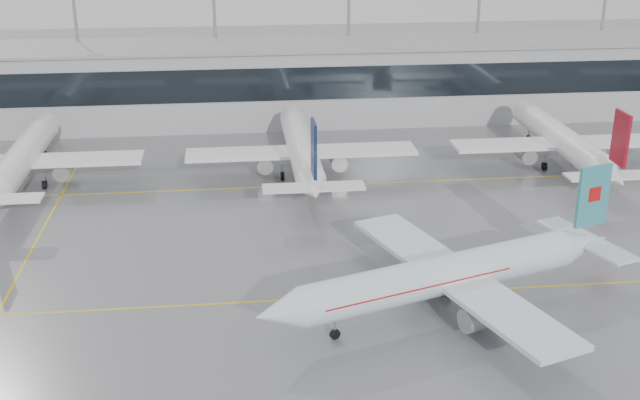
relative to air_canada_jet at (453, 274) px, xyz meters
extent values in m
plane|color=slate|center=(-10.05, 3.43, -3.60)|extent=(320.00, 320.00, 0.00)
cube|color=#DDBC0F|center=(-10.05, 3.43, -3.59)|extent=(120.00, 0.25, 0.01)
cube|color=#DDBC0F|center=(-10.05, 33.43, -3.59)|extent=(120.00, 0.25, 0.01)
cube|color=#DDBC0F|center=(-40.05, 18.43, -3.59)|extent=(0.25, 60.00, 0.01)
cube|color=#9E9EA2|center=(-10.05, 65.43, 2.40)|extent=(180.00, 15.00, 12.00)
cube|color=black|center=(-10.05, 57.88, 3.90)|extent=(180.00, 0.20, 5.00)
cube|color=gray|center=(-10.05, 65.43, 8.60)|extent=(182.00, 16.00, 0.40)
cylinder|color=gray|center=(-43.05, 71.43, 7.40)|extent=(0.50, 0.50, 22.00)
cylinder|color=gray|center=(-21.05, 71.43, 7.40)|extent=(0.50, 0.50, 22.00)
cylinder|color=gray|center=(0.95, 71.43, 7.40)|extent=(0.50, 0.50, 22.00)
cylinder|color=gray|center=(22.95, 71.43, 7.40)|extent=(0.50, 0.50, 22.00)
cylinder|color=gray|center=(44.95, 71.43, 7.40)|extent=(0.50, 0.50, 22.00)
cylinder|color=silver|center=(-1.22, -0.42, 0.09)|extent=(26.21, 11.94, 3.48)
cone|color=silver|center=(-15.65, -5.40, 0.09)|extent=(4.92, 4.59, 3.48)
cone|color=silver|center=(13.97, 4.82, 0.09)|extent=(6.43, 5.12, 3.48)
cube|color=silver|center=(0.20, 0.07, -0.31)|extent=(14.10, 28.80, 0.45)
cube|color=silver|center=(14.16, 4.88, 0.39)|extent=(6.25, 11.36, 0.25)
cube|color=teal|center=(14.35, 4.95, 4.79)|extent=(3.52, 1.50, 5.94)
cylinder|color=gray|center=(1.29, -4.63, -1.81)|extent=(4.09, 3.16, 2.10)
cylinder|color=gray|center=(-1.84, 4.44, -1.81)|extent=(4.09, 3.16, 2.10)
cylinder|color=gray|center=(-10.92, -3.77, -2.40)|extent=(0.20, 0.20, 1.49)
cylinder|color=black|center=(-10.92, -3.77, -3.15)|extent=(0.95, 0.58, 0.90)
cylinder|color=gray|center=(1.99, -2.06, -2.30)|extent=(0.24, 0.24, 1.49)
cylinder|color=black|center=(1.99, -2.06, -3.05)|extent=(1.19, 0.78, 1.10)
cylinder|color=gray|center=(0.30, 2.85, -2.30)|extent=(0.24, 0.24, 1.49)
cylinder|color=black|center=(0.30, 2.85, -3.05)|extent=(1.19, 0.78, 1.10)
cube|color=#B70F0F|center=(14.35, 4.95, 5.02)|extent=(1.47, 0.88, 1.40)
cube|color=#B70F0F|center=(-4.05, -1.40, 0.29)|extent=(18.16, 9.19, 0.12)
cylinder|color=white|center=(-45.05, 38.43, 0.20)|extent=(3.59, 27.36, 3.59)
cone|color=white|center=(-45.05, 54.11, 0.20)|extent=(3.59, 4.00, 3.59)
cube|color=white|center=(-45.05, 36.93, -0.20)|extent=(29.64, 5.00, 0.45)
cylinder|color=gray|center=(-40.25, 37.43, -1.70)|extent=(2.10, 3.60, 2.10)
cylinder|color=gray|center=(-45.05, 49.11, -2.37)|extent=(0.20, 0.20, 1.56)
cylinder|color=black|center=(-45.05, 49.11, -3.15)|extent=(0.30, 0.90, 0.90)
cylinder|color=gray|center=(-47.65, 35.93, -2.27)|extent=(0.24, 0.24, 1.56)
cylinder|color=black|center=(-47.65, 35.93, -3.05)|extent=(0.45, 1.10, 1.10)
cylinder|color=gray|center=(-42.45, 35.93, -2.27)|extent=(0.24, 0.24, 1.56)
cylinder|color=black|center=(-42.45, 35.93, -3.05)|extent=(0.45, 1.10, 1.10)
cylinder|color=white|center=(-10.05, 38.43, 0.20)|extent=(3.59, 27.36, 3.59)
cone|color=white|center=(-10.05, 54.11, 0.20)|extent=(3.59, 4.00, 3.59)
cone|color=white|center=(-10.05, 21.95, 0.20)|extent=(3.59, 5.60, 3.59)
cube|color=white|center=(-10.05, 36.93, -0.20)|extent=(29.64, 5.00, 0.45)
cube|color=white|center=(-10.05, 21.75, 0.50)|extent=(11.40, 2.80, 0.25)
cube|color=#0D193B|center=(-10.05, 21.55, 5.06)|extent=(0.35, 3.60, 6.12)
cylinder|color=gray|center=(-14.85, 37.43, -1.70)|extent=(2.10, 3.60, 2.10)
cylinder|color=gray|center=(-5.25, 37.43, -1.70)|extent=(2.10, 3.60, 2.10)
cylinder|color=gray|center=(-10.05, 49.11, -2.37)|extent=(0.20, 0.20, 1.56)
cylinder|color=black|center=(-10.05, 49.11, -3.15)|extent=(0.30, 0.90, 0.90)
cylinder|color=gray|center=(-12.65, 35.93, -2.27)|extent=(0.24, 0.24, 1.56)
cylinder|color=black|center=(-12.65, 35.93, -3.05)|extent=(0.45, 1.10, 1.10)
cylinder|color=gray|center=(-7.45, 35.93, -2.27)|extent=(0.24, 0.24, 1.56)
cylinder|color=black|center=(-7.45, 35.93, -3.05)|extent=(0.45, 1.10, 1.10)
cylinder|color=white|center=(24.95, 38.43, 0.20)|extent=(3.59, 27.36, 3.59)
cone|color=white|center=(24.95, 54.11, 0.20)|extent=(3.59, 4.00, 3.59)
cone|color=white|center=(24.95, 21.95, 0.20)|extent=(3.59, 5.60, 3.59)
cube|color=white|center=(24.95, 36.93, -0.20)|extent=(29.64, 5.00, 0.45)
cube|color=white|center=(24.95, 21.75, 0.50)|extent=(11.40, 2.80, 0.25)
cube|color=maroon|center=(24.95, 21.55, 5.06)|extent=(0.35, 3.60, 6.12)
cylinder|color=gray|center=(20.15, 37.43, -1.70)|extent=(2.10, 3.60, 2.10)
cylinder|color=gray|center=(29.75, 37.43, -1.70)|extent=(2.10, 3.60, 2.10)
cylinder|color=gray|center=(24.95, 49.11, -2.37)|extent=(0.20, 0.20, 1.56)
cylinder|color=black|center=(24.95, 49.11, -3.15)|extent=(0.30, 0.90, 0.90)
cylinder|color=gray|center=(22.35, 35.93, -2.27)|extent=(0.24, 0.24, 1.56)
cylinder|color=black|center=(22.35, 35.93, -3.05)|extent=(0.45, 1.10, 1.10)
cylinder|color=gray|center=(27.55, 35.93, -2.27)|extent=(0.24, 0.24, 1.56)
cylinder|color=black|center=(27.55, 35.93, -3.05)|extent=(0.45, 1.10, 1.10)
camera|label=1|loc=(-18.58, -61.35, 31.31)|focal=45.00mm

